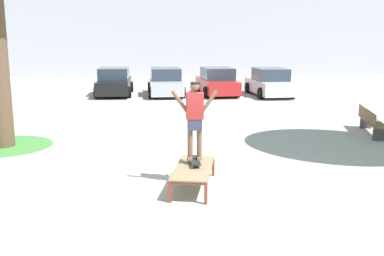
# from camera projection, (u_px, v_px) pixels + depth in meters

# --- Properties ---
(ground_plane) EXTENTS (120.00, 120.00, 0.00)m
(ground_plane) POSITION_uv_depth(u_px,v_px,m) (215.00, 186.00, 9.74)
(ground_plane) COLOR #B2AA9E
(building_facade) EXTENTS (32.56, 4.00, 11.47)m
(building_facade) POSITION_uv_depth(u_px,v_px,m) (190.00, 5.00, 37.37)
(building_facade) COLOR silver
(building_facade) RESTS_ON ground
(skate_box) EXTENTS (1.02, 1.99, 0.46)m
(skate_box) POSITION_uv_depth(u_px,v_px,m) (193.00, 169.00, 9.55)
(skate_box) COLOR brown
(skate_box) RESTS_ON ground
(skateboard) EXTENTS (0.25, 0.81, 0.09)m
(skateboard) POSITION_uv_depth(u_px,v_px,m) (195.00, 161.00, 9.77)
(skateboard) COLOR black
(skateboard) RESTS_ON skate_box
(skater) EXTENTS (1.00, 0.30, 1.69)m
(skater) POSITION_uv_depth(u_px,v_px,m) (195.00, 115.00, 9.57)
(skater) COLOR brown
(skater) RESTS_ON skateboard
(grass_patch_near_left) EXTENTS (2.82, 2.82, 0.01)m
(grass_patch_near_left) POSITION_uv_depth(u_px,v_px,m) (4.00, 146.00, 13.32)
(grass_patch_near_left) COLOR #47893D
(grass_patch_near_left) RESTS_ON ground
(car_black) EXTENTS (2.13, 4.30, 1.50)m
(car_black) POSITION_uv_depth(u_px,v_px,m) (114.00, 82.00, 24.79)
(car_black) COLOR black
(car_black) RESTS_ON ground
(car_silver) EXTENTS (2.21, 4.34, 1.50)m
(car_silver) POSITION_uv_depth(u_px,v_px,m) (166.00, 83.00, 24.69)
(car_silver) COLOR #B7BABF
(car_silver) RESTS_ON ground
(car_red) EXTENTS (2.35, 4.40, 1.50)m
(car_red) POSITION_uv_depth(u_px,v_px,m) (217.00, 82.00, 24.93)
(car_red) COLOR red
(car_red) RESTS_ON ground
(car_white) EXTENTS (2.28, 4.37, 1.50)m
(car_white) POSITION_uv_depth(u_px,v_px,m) (270.00, 83.00, 24.48)
(car_white) COLOR silver
(car_white) RESTS_ON ground
(park_bench) EXTENTS (0.85, 2.44, 0.83)m
(park_bench) POSITION_uv_depth(u_px,v_px,m) (371.00, 121.00, 14.86)
(park_bench) COLOR brown
(park_bench) RESTS_ON ground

